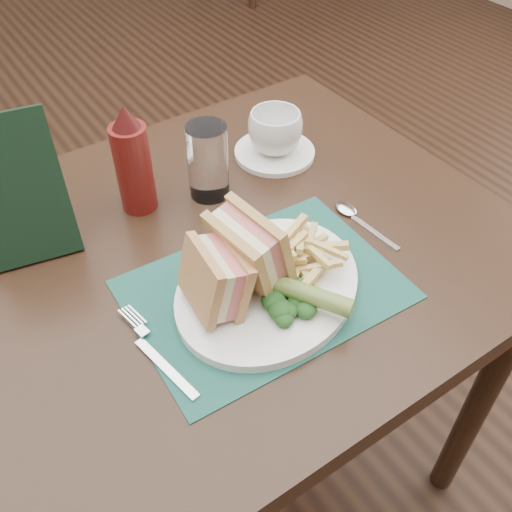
{
  "coord_description": "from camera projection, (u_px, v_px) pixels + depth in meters",
  "views": [
    {
      "loc": [
        -0.33,
        -1.07,
        1.36
      ],
      "look_at": [
        -0.01,
        -0.6,
        0.8
      ],
      "focal_mm": 40.0,
      "sensor_mm": 36.0,
      "label": 1
    }
  ],
  "objects": [
    {
      "name": "drinking_glass",
      "position": [
        208.0,
        161.0,
        0.94
      ],
      "size": [
        0.08,
        0.08,
        0.13
      ],
      "primitive_type": "cylinder",
      "rotation": [
        0.0,
        0.0,
        -0.17
      ],
      "color": "white",
      "rests_on": "table_main"
    },
    {
      "name": "saucer",
      "position": [
        275.0,
        152.0,
        1.06
      ],
      "size": [
        0.15,
        0.15,
        0.01
      ],
      "primitive_type": "cylinder",
      "rotation": [
        0.0,
        0.0,
        0.01
      ],
      "color": "white",
      "rests_on": "table_main"
    },
    {
      "name": "check_presenter",
      "position": [
        16.0,
        191.0,
        0.81
      ],
      "size": [
        0.15,
        0.11,
        0.22
      ],
      "primitive_type": "cube",
      "rotation": [
        -0.31,
        0.0,
        -0.19
      ],
      "color": "black",
      "rests_on": "table_main"
    },
    {
      "name": "coffee_cup",
      "position": [
        275.0,
        132.0,
        1.03
      ],
      "size": [
        0.14,
        0.14,
        0.08
      ],
      "primitive_type": "imported",
      "rotation": [
        0.0,
        0.0,
        0.93
      ],
      "color": "white",
      "rests_on": "saucer"
    },
    {
      "name": "floor",
      "position": [
        146.0,
        331.0,
        1.72
      ],
      "size": [
        7.0,
        7.0,
        0.0
      ],
      "primitive_type": "plane",
      "color": "black",
      "rests_on": "ground"
    },
    {
      "name": "ketchup_bottle",
      "position": [
        132.0,
        159.0,
        0.89
      ],
      "size": [
        0.08,
        0.08,
        0.19
      ],
      "primitive_type": null,
      "rotation": [
        0.0,
        0.0,
        -0.36
      ],
      "color": "#55110E",
      "rests_on": "table_main"
    },
    {
      "name": "kale_garnish",
      "position": [
        293.0,
        302.0,
        0.77
      ],
      "size": [
        0.11,
        0.08,
        0.03
      ],
      "primitive_type": null,
      "color": "#153C16",
      "rests_on": "plate"
    },
    {
      "name": "plate",
      "position": [
        268.0,
        287.0,
        0.81
      ],
      "size": [
        0.37,
        0.34,
        0.01
      ],
      "primitive_type": null,
      "rotation": [
        0.0,
        0.0,
        0.39
      ],
      "color": "white",
      "rests_on": "placemat"
    },
    {
      "name": "placemat",
      "position": [
        264.0,
        289.0,
        0.82
      ],
      "size": [
        0.39,
        0.29,
        0.0
      ],
      "primitive_type": "cube",
      "rotation": [
        0.0,
        0.0,
        -0.04
      ],
      "color": "#174B40",
      "rests_on": "table_main"
    },
    {
      "name": "sandwich_half_b",
      "position": [
        238.0,
        255.0,
        0.77
      ],
      "size": [
        0.09,
        0.12,
        0.11
      ],
      "primitive_type": null,
      "rotation": [
        0.0,
        -0.24,
        0.1
      ],
      "color": "tan",
      "rests_on": "plate"
    },
    {
      "name": "spoon",
      "position": [
        364.0,
        223.0,
        0.92
      ],
      "size": [
        0.04,
        0.15,
        0.01
      ],
      "primitive_type": null,
      "rotation": [
        0.0,
        0.0,
        0.07
      ],
      "color": "silver",
      "rests_on": "table_main"
    },
    {
      "name": "sandwich_half_a",
      "position": [
        201.0,
        283.0,
        0.74
      ],
      "size": [
        0.09,
        0.1,
        0.1
      ],
      "primitive_type": null,
      "rotation": [
        0.0,
        0.24,
        -0.1
      ],
      "color": "tan",
      "rests_on": "plate"
    },
    {
      "name": "table_main",
      "position": [
        232.0,
        377.0,
        1.16
      ],
      "size": [
        0.9,
        0.75,
        0.75
      ],
      "primitive_type": null,
      "color": "black",
      "rests_on": "ground"
    },
    {
      "name": "pickle_spear",
      "position": [
        310.0,
        295.0,
        0.76
      ],
      "size": [
        0.08,
        0.12,
        0.03
      ],
      "primitive_type": "cylinder",
      "rotation": [
        1.54,
        0.0,
        0.51
      ],
      "color": "#53712B",
      "rests_on": "plate"
    },
    {
      "name": "fork",
      "position": [
        155.0,
        350.0,
        0.73
      ],
      "size": [
        0.06,
        0.17,
        0.01
      ],
      "primitive_type": null,
      "rotation": [
        0.0,
        0.0,
        0.17
      ],
      "color": "silver",
      "rests_on": "placemat"
    },
    {
      "name": "fries_pile",
      "position": [
        301.0,
        249.0,
        0.82
      ],
      "size": [
        0.18,
        0.2,
        0.05
      ],
      "primitive_type": null,
      "color": "tan",
      "rests_on": "plate"
    }
  ]
}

